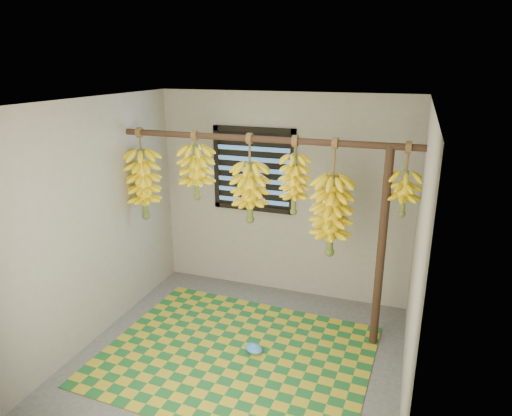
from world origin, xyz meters
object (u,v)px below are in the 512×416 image
at_px(plastic_bag, 254,349).
at_px(woven_mat, 236,355).
at_px(support_post, 381,251).
at_px(banana_bunch_e, 331,216).
at_px(banana_bunch_c, 250,192).
at_px(banana_bunch_a, 144,184).
at_px(banana_bunch_d, 294,184).
at_px(banana_bunch_b, 196,172).
at_px(banana_bunch_f, 404,193).

bearing_deg(plastic_bag, woven_mat, -147.64).
relative_size(woven_mat, plastic_bag, 13.01).
height_order(support_post, banana_bunch_e, banana_bunch_e).
bearing_deg(banana_bunch_c, banana_bunch_a, -180.00).
relative_size(woven_mat, banana_bunch_e, 2.18).
bearing_deg(plastic_bag, banana_bunch_d, 68.52).
bearing_deg(banana_bunch_a, banana_bunch_d, 0.00).
distance_m(woven_mat, plastic_bag, 0.18).
xyz_separation_m(banana_bunch_b, banana_bunch_c, (0.59, 0.00, -0.16)).
height_order(support_post, banana_bunch_d, banana_bunch_d).
xyz_separation_m(woven_mat, banana_bunch_d, (0.37, 0.65, 1.58)).
bearing_deg(banana_bunch_a, woven_mat, -26.30).
height_order(banana_bunch_b, banana_bunch_e, same).
bearing_deg(woven_mat, banana_bunch_c, 97.55).
bearing_deg(banana_bunch_d, banana_bunch_e, -0.00).
bearing_deg(woven_mat, plastic_bag, 32.36).
distance_m(plastic_bag, banana_bunch_e, 1.49).
bearing_deg(banana_bunch_d, banana_bunch_b, -180.00).
distance_m(banana_bunch_a, banana_bunch_e, 2.07).
relative_size(banana_bunch_c, banana_bunch_e, 0.78).
height_order(woven_mat, banana_bunch_e, banana_bunch_e).
distance_m(support_post, banana_bunch_e, 0.57).
xyz_separation_m(support_post, banana_bunch_c, (-1.32, 0.00, 0.46)).
bearing_deg(banana_bunch_d, banana_bunch_f, -0.00).
relative_size(support_post, plastic_bag, 10.42).
bearing_deg(banana_bunch_b, banana_bunch_a, 180.00).
bearing_deg(banana_bunch_b, banana_bunch_d, 0.00).
distance_m(banana_bunch_d, banana_bunch_f, 1.01).
xyz_separation_m(banana_bunch_c, banana_bunch_d, (0.45, 0.00, 0.12)).
bearing_deg(banana_bunch_f, banana_bunch_d, 180.00).
relative_size(support_post, banana_bunch_a, 2.01).
bearing_deg(support_post, plastic_bag, -152.73).
xyz_separation_m(woven_mat, plastic_bag, (0.15, 0.09, 0.04)).
bearing_deg(banana_bunch_a, plastic_bag, -20.79).
height_order(support_post, banana_bunch_a, banana_bunch_a).
distance_m(banana_bunch_b, banana_bunch_e, 1.45).
height_order(woven_mat, banana_bunch_d, banana_bunch_d).
relative_size(banana_bunch_a, banana_bunch_b, 1.40).
bearing_deg(support_post, banana_bunch_b, 180.00).
xyz_separation_m(banana_bunch_a, banana_bunch_e, (2.06, 0.00, -0.13)).
bearing_deg(support_post, woven_mat, -152.09).
bearing_deg(banana_bunch_a, banana_bunch_b, 0.00).
distance_m(banana_bunch_b, banana_bunch_c, 0.61).
distance_m(woven_mat, banana_bunch_b, 1.87).
bearing_deg(banana_bunch_d, support_post, -0.00).
xyz_separation_m(banana_bunch_b, banana_bunch_e, (1.42, 0.00, -0.32)).
relative_size(banana_bunch_c, banana_bunch_f, 1.32).
xyz_separation_m(banana_bunch_a, banana_bunch_d, (1.69, 0.00, 0.15)).
relative_size(support_post, woven_mat, 0.80).
height_order(support_post, banana_bunch_b, banana_bunch_b).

